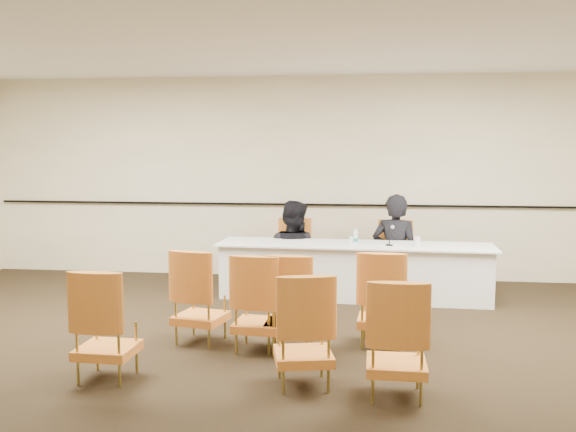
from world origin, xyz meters
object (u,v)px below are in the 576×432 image
(panel_table, at_px, (354,271))
(panelist_main_chair, at_px, (395,256))
(panelist_second, at_px, (293,260))
(aud_chair_front_right, at_px, (382,298))
(water_bottle, at_px, (356,236))
(aud_chair_back_mid, at_px, (303,329))
(panelist_main, at_px, (395,258))
(drinking_glass, at_px, (352,240))
(panelist_second_chair, at_px, (293,253))
(microphone, at_px, (389,236))
(aud_chair_extra, at_px, (259,302))
(aud_chair_front_left, at_px, (201,296))
(aud_chair_back_left, at_px, (107,324))
(coffee_cup, at_px, (417,242))
(aud_chair_front_mid, at_px, (290,302))
(aud_chair_back_right, at_px, (397,337))

(panel_table, relative_size, panelist_main_chair, 3.73)
(panelist_second, distance_m, aud_chair_front_right, 2.82)
(water_bottle, bearing_deg, aud_chair_back_mid, -96.36)
(panelist_main_chair, bearing_deg, panelist_main, 0.00)
(panel_table, distance_m, drinking_glass, 0.41)
(panelist_second_chair, height_order, microphone, microphone)
(aud_chair_extra, bearing_deg, panelist_main_chair, 67.83)
(microphone, bearing_deg, aud_chair_front_left, -115.35)
(panelist_second_chair, distance_m, aud_chair_back_left, 3.94)
(panelist_main_chair, xyz_separation_m, coffee_cup, (0.24, -0.64, 0.29))
(panelist_main, bearing_deg, aud_chair_front_right, 97.98)
(aud_chair_extra, bearing_deg, microphone, 63.52)
(panelist_main_chair, distance_m, aud_chair_back_mid, 3.78)
(coffee_cup, bearing_deg, water_bottle, 174.07)
(panelist_second_chair, relative_size, aud_chair_extra, 1.00)
(microphone, relative_size, aud_chair_front_right, 0.27)
(panelist_main_chair, height_order, microphone, microphone)
(water_bottle, distance_m, aud_chair_front_mid, 2.30)
(aud_chair_back_left, bearing_deg, water_bottle, 59.27)
(aud_chair_front_mid, bearing_deg, aud_chair_back_left, -145.16)
(aud_chair_back_left, height_order, aud_chair_extra, same)
(panelist_main_chair, distance_m, aud_chair_front_mid, 2.97)
(microphone, xyz_separation_m, coffee_cup, (0.35, 0.00, -0.07))
(microphone, bearing_deg, coffee_cup, 18.67)
(panelist_second_chair, relative_size, coffee_cup, 7.84)
(panelist_second_chair, height_order, aud_chair_back_mid, same)
(panelist_main_chair, bearing_deg, aud_chair_front_right, -92.99)
(aud_chair_front_right, bearing_deg, panelist_main_chair, 87.88)
(panelist_second, height_order, aud_chair_back_right, panelist_second)
(panelist_second, bearing_deg, aud_chair_back_right, 130.22)
(panel_table, distance_m, aud_chair_back_right, 3.33)
(panelist_second, height_order, microphone, panelist_second)
(water_bottle, xyz_separation_m, coffee_cup, (0.77, -0.08, -0.04))
(panel_table, bearing_deg, aud_chair_extra, -108.17)
(drinking_glass, xyz_separation_m, aud_chair_front_right, (0.35, -1.96, -0.28))
(panelist_second, bearing_deg, coffee_cup, 179.35)
(drinking_glass, bearing_deg, water_bottle, -12.93)
(aud_chair_front_left, bearing_deg, panelist_second, 89.88)
(water_bottle, relative_size, drinking_glass, 2.04)
(panelist_second_chair, bearing_deg, coffee_cup, -20.42)
(microphone, height_order, aud_chair_back_mid, microphone)
(panel_table, relative_size, water_bottle, 17.37)
(panel_table, height_order, aud_chair_front_right, aud_chair_front_right)
(panelist_main_chair, xyz_separation_m, aud_chair_front_left, (-2.02, -2.63, 0.00))
(aud_chair_front_left, relative_size, aud_chair_back_mid, 1.00)
(panel_table, distance_m, aud_chair_front_right, 2.01)
(aud_chair_front_right, bearing_deg, panelist_second, 118.02)
(panelist_main, distance_m, aud_chair_back_right, 3.82)
(drinking_glass, bearing_deg, aud_chair_back_mid, -95.46)
(aud_chair_front_right, height_order, aud_chair_extra, same)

